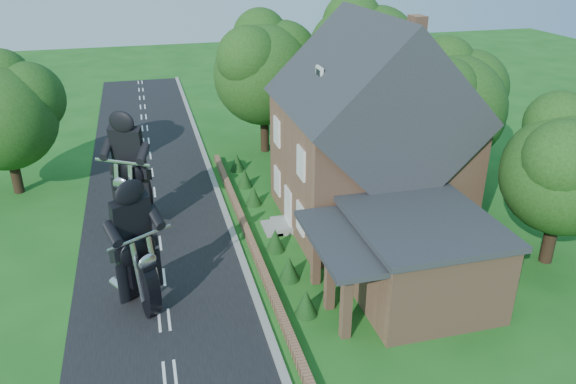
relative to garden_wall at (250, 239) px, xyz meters
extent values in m
plane|color=#185618|center=(-4.30, -5.00, -0.20)|extent=(120.00, 120.00, 0.00)
cube|color=black|center=(-4.30, -5.00, -0.19)|extent=(7.00, 80.00, 0.02)
cube|color=gray|center=(-0.65, -5.00, -0.14)|extent=(0.30, 80.00, 0.12)
cube|color=#986A4D|center=(0.00, 0.00, 0.00)|extent=(0.30, 22.00, 0.40)
cube|color=#986A4D|center=(6.20, 1.00, 2.80)|extent=(8.00, 8.00, 6.00)
cube|color=#26292E|center=(6.20, 1.00, 5.80)|extent=(8.48, 8.64, 8.48)
cube|color=#986A4D|center=(8.20, 1.00, 9.00)|extent=(0.60, 0.90, 1.60)
cube|color=white|center=(3.60, 1.00, 7.30)|extent=(0.12, 0.80, 0.90)
cube|color=black|center=(3.54, 1.00, 7.30)|extent=(0.04, 0.55, 0.65)
cube|color=white|center=(2.14, 1.00, 0.85)|extent=(0.10, 1.10, 2.10)
cube|color=gray|center=(1.80, 1.00, -0.05)|extent=(0.80, 1.60, 0.30)
cube|color=gray|center=(1.30, 1.00, -0.12)|extent=(0.80, 1.60, 0.15)
cube|color=white|center=(2.14, -1.20, 1.40)|extent=(0.10, 1.10, 1.40)
cube|color=black|center=(2.12, -1.20, 1.40)|extent=(0.04, 0.92, 1.22)
cube|color=white|center=(2.14, 3.20, 1.40)|extent=(0.10, 1.10, 1.40)
cube|color=black|center=(2.12, 3.20, 1.40)|extent=(0.04, 0.92, 1.22)
cube|color=white|center=(2.14, -1.20, 4.10)|extent=(0.10, 1.10, 1.40)
cube|color=black|center=(2.12, -1.20, 4.10)|extent=(0.04, 0.92, 1.22)
cube|color=white|center=(2.14, 3.20, 4.10)|extent=(0.10, 1.10, 1.40)
cube|color=black|center=(2.12, 3.20, 4.10)|extent=(0.04, 0.92, 1.22)
cube|color=#986A4D|center=(5.70, -5.80, 1.40)|extent=(5.00, 5.60, 3.20)
cube|color=#26292E|center=(5.70, -5.80, 3.12)|extent=(5.30, 5.94, 0.24)
cube|color=#26292E|center=(2.60, -5.80, 2.75)|extent=(2.60, 5.32, 0.22)
cube|color=#986A4D|center=(2.00, -7.60, 1.20)|extent=(0.35, 0.35, 2.80)
cube|color=#986A4D|center=(2.00, -5.80, 1.20)|extent=(0.35, 0.35, 2.80)
cube|color=#986A4D|center=(2.00, -4.00, 1.20)|extent=(0.35, 0.35, 2.80)
cylinder|color=black|center=(12.70, -5.00, 1.20)|extent=(0.56, 0.56, 2.80)
sphere|color=#1A4012|center=(12.70, -5.00, 4.03)|extent=(5.20, 5.20, 5.20)
sphere|color=#1A4012|center=(11.79, -5.78, 5.07)|extent=(3.22, 3.22, 3.22)
sphere|color=#1A4012|center=(12.80, -3.96, 5.85)|extent=(2.86, 2.86, 2.86)
cylinder|color=black|center=(12.20, 3.50, 1.30)|extent=(0.56, 0.56, 3.00)
sphere|color=#1A4012|center=(12.20, 3.50, 4.45)|extent=(6.00, 6.00, 6.00)
sphere|color=#1A4012|center=(13.55, 4.10, 5.35)|extent=(4.32, 4.32, 4.32)
sphere|color=#1A4012|center=(11.15, 2.60, 5.65)|extent=(3.72, 3.72, 3.72)
sphere|color=#1A4012|center=(12.30, 4.70, 6.55)|extent=(3.30, 3.30, 3.30)
cylinder|color=black|center=(9.70, 11.00, 1.60)|extent=(0.56, 0.56, 3.60)
sphere|color=#1A4012|center=(9.70, 11.00, 5.38)|extent=(7.20, 7.20, 7.20)
sphere|color=#1A4012|center=(11.32, 11.72, 6.46)|extent=(5.18, 5.18, 5.18)
sphere|color=#1A4012|center=(8.44, 9.92, 6.82)|extent=(4.46, 4.46, 4.46)
sphere|color=#1A4012|center=(9.80, 12.44, 7.90)|extent=(3.96, 3.96, 3.96)
cylinder|color=black|center=(3.70, 12.00, 1.50)|extent=(0.56, 0.56, 3.40)
sphere|color=#1A4012|center=(3.70, 12.00, 4.96)|extent=(6.40, 6.40, 6.40)
sphere|color=#1A4012|center=(5.14, 12.64, 5.92)|extent=(4.61, 4.61, 4.61)
sphere|color=#1A4012|center=(2.58, 11.04, 6.24)|extent=(3.97, 3.97, 3.97)
sphere|color=#1A4012|center=(3.80, 13.28, 7.20)|extent=(3.52, 3.52, 3.52)
cylinder|color=black|center=(-11.30, 9.00, 1.20)|extent=(0.56, 0.56, 2.80)
sphere|color=#1A4012|center=(-11.30, 9.00, 4.14)|extent=(5.60, 5.60, 5.60)
sphere|color=#1A4012|center=(-10.04, 9.56, 4.98)|extent=(4.03, 4.03, 4.03)
sphere|color=#1A4012|center=(-11.20, 10.12, 6.10)|extent=(3.08, 3.08, 3.08)
cone|color=#103410|center=(1.00, -6.00, 0.35)|extent=(0.90, 0.90, 1.10)
cone|color=#103410|center=(1.00, -3.50, 0.35)|extent=(0.90, 0.90, 1.10)
cone|color=#103410|center=(1.00, -1.00, 0.35)|extent=(0.90, 0.90, 1.10)
cone|color=#103410|center=(1.00, 4.00, 0.35)|extent=(0.90, 0.90, 1.10)
cone|color=#103410|center=(1.00, 6.50, 0.35)|extent=(0.90, 0.90, 1.10)
cone|color=#103410|center=(1.00, 9.00, 0.35)|extent=(0.90, 0.90, 1.10)
camera|label=1|loc=(-4.17, -22.90, 13.09)|focal=35.00mm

